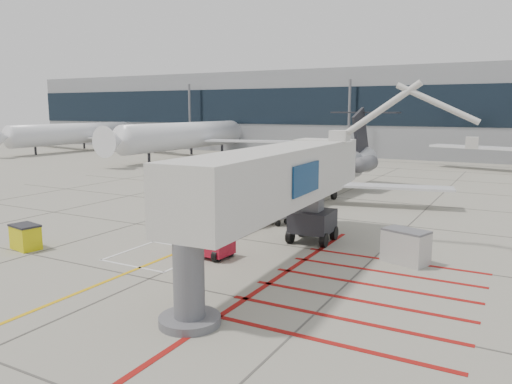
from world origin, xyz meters
The scene contains 13 objects.
ground_plane centered at (0.00, 0.00, 0.00)m, with size 260.00×260.00×0.00m, color gray.
regional_jet centered at (-1.45, 14.20, 3.75)m, with size 22.68×28.59×7.49m, color silver, non-canonical shape.
jet_bridge centered at (4.20, -0.50, 3.82)m, with size 9.04×19.08×7.63m, color silver, non-canonical shape.
pushback_tug centered at (0.43, 0.18, 0.68)m, with size 2.34×1.46×1.37m, color #AD1025, non-canonical shape.
spill_bin centered at (-9.09, -3.47, 0.69)m, with size 1.59×1.06×1.38m, color #D0C80B, non-canonical shape.
baggage_cart centered at (0.01, 8.49, 0.57)m, with size 1.81×1.15×1.15m, color #5A5A5F, non-canonical shape.
ground_power_unit centered at (9.56, 3.92, 0.84)m, with size 2.13×1.24×1.68m, color #BBB8B2, non-canonical shape.
cone_nose centered at (-0.98, 4.10, 0.24)m, with size 0.35×0.35×0.48m, color #ED440C.
cone_side centered at (-0.54, 5.64, 0.26)m, with size 0.37×0.37×0.52m, color #E74E0C.
terminal_building centered at (10.00, 70.00, 7.00)m, with size 180.00×28.00×14.00m, color gray.
terminal_glass_band centered at (10.00, 55.95, 8.00)m, with size 180.00×0.10×6.00m, color black.
bg_aircraft_a centered at (-57.84, 46.00, 5.58)m, with size 33.47×37.19×11.16m, color silver, non-canonical shape.
bg_aircraft_b centered at (-32.38, 46.00, 6.13)m, with size 36.80×40.89×12.27m, color silver, non-canonical shape.
Camera 1 is at (14.51, -20.51, 7.53)m, focal length 35.00 mm.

